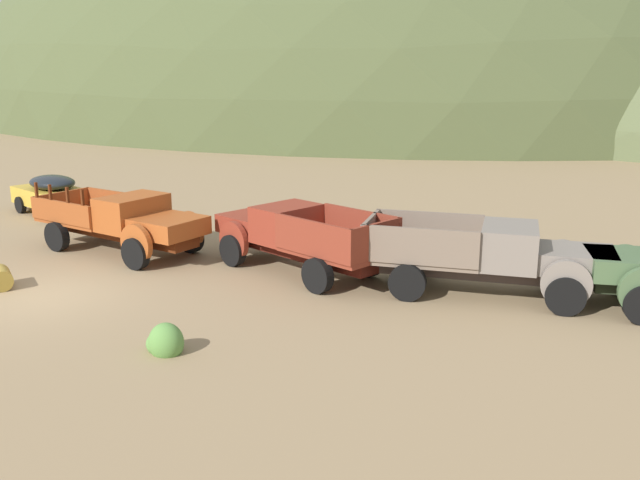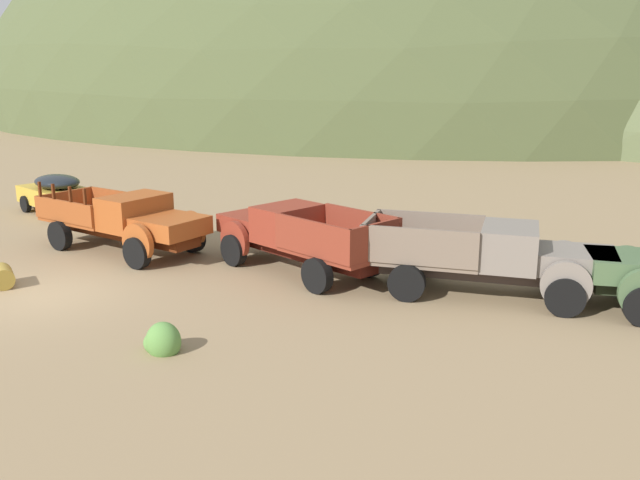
# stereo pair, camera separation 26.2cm
# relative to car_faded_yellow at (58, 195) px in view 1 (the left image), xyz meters

# --- Properties ---
(ground_plane) EXTENTS (300.00, 300.00, 0.00)m
(ground_plane) POSITION_rel_car_faded_yellow_xyz_m (8.00, -7.06, -0.82)
(ground_plane) COLOR #937A56
(hill_distant) EXTENTS (99.02, 78.09, 55.09)m
(hill_distant) POSITION_rel_car_faded_yellow_xyz_m (-17.51, 57.16, -0.82)
(hill_distant) COLOR #4C5633
(hill_distant) RESTS_ON ground
(car_faded_yellow) EXTENTS (4.91, 2.69, 1.57)m
(car_faded_yellow) POSITION_rel_car_faded_yellow_xyz_m (0.00, 0.00, 0.00)
(car_faded_yellow) COLOR gold
(car_faded_yellow) RESTS_ON ground
(truck_oxide_orange) EXTENTS (6.23, 2.81, 2.16)m
(truck_oxide_orange) POSITION_rel_car_faded_yellow_xyz_m (6.90, -2.72, 0.19)
(truck_oxide_orange) COLOR #51220D
(truck_oxide_orange) RESTS_ON ground
(truck_rust_red) EXTENTS (6.16, 3.31, 1.91)m
(truck_rust_red) POSITION_rel_car_faded_yellow_xyz_m (12.21, -1.57, 0.21)
(truck_rust_red) COLOR #42140D
(truck_rust_red) RESTS_ON ground
(truck_primer_gray) EXTENTS (6.54, 3.62, 1.91)m
(truck_primer_gray) POSITION_rel_car_faded_yellow_xyz_m (18.23, -0.76, 0.20)
(truck_primer_gray) COLOR #3D322D
(truck_primer_gray) RESTS_ON ground
(oil_drum_by_truck) EXTENTS (1.04, 0.93, 0.58)m
(oil_drum_by_truck) POSITION_rel_car_faded_yellow_xyz_m (6.44, -7.09, -0.53)
(oil_drum_by_truck) COLOR olive
(oil_drum_by_truck) RESTS_ON ground
(bush_near_barrel) EXTENTS (0.91, 0.73, 0.84)m
(bush_near_barrel) POSITION_rel_car_faded_yellow_xyz_m (13.25, -7.98, -0.61)
(bush_near_barrel) COLOR #5B8E42
(bush_near_barrel) RESTS_ON ground
(bush_between_trucks) EXTENTS (1.00, 0.92, 0.77)m
(bush_between_trucks) POSITION_rel_car_faded_yellow_xyz_m (7.74, 1.79, -0.61)
(bush_between_trucks) COLOR #3D702D
(bush_between_trucks) RESTS_ON ground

